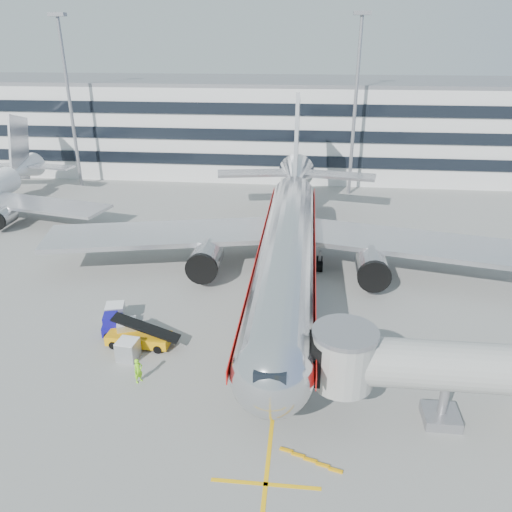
# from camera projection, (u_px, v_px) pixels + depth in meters

# --- Properties ---
(ground) EXTENTS (180.00, 180.00, 0.00)m
(ground) POSITION_uv_depth(u_px,v_px,m) (281.00, 341.00, 39.69)
(ground) COLOR gray
(ground) RESTS_ON ground
(lead_in_line) EXTENTS (0.25, 70.00, 0.01)m
(lead_in_line) POSITION_uv_depth(u_px,v_px,m) (287.00, 284.00, 48.80)
(lead_in_line) COLOR #FFB80D
(lead_in_line) RESTS_ON ground
(stop_bar) EXTENTS (6.00, 0.25, 0.01)m
(stop_bar) POSITION_uv_depth(u_px,v_px,m) (266.00, 484.00, 26.94)
(stop_bar) COLOR #FFB80D
(stop_bar) RESTS_ON ground
(main_jet) EXTENTS (50.95, 48.70, 16.06)m
(main_jet) POSITION_uv_depth(u_px,v_px,m) (289.00, 238.00, 48.67)
(main_jet) COLOR silver
(main_jet) RESTS_ON ground
(jet_bridge) EXTENTS (17.80, 4.50, 7.00)m
(jet_bridge) POSITION_uv_depth(u_px,v_px,m) (478.00, 372.00, 29.68)
(jet_bridge) COLOR silver
(jet_bridge) RESTS_ON ground
(terminal) EXTENTS (150.00, 24.25, 15.60)m
(terminal) POSITION_uv_depth(u_px,v_px,m) (301.00, 125.00, 89.34)
(terminal) COLOR silver
(terminal) RESTS_ON ground
(light_mast_west) EXTENTS (2.40, 1.20, 25.45)m
(light_mast_west) POSITION_uv_depth(u_px,v_px,m) (68.00, 90.00, 75.32)
(light_mast_west) COLOR gray
(light_mast_west) RESTS_ON ground
(light_mast_centre) EXTENTS (2.40, 1.20, 25.45)m
(light_mast_centre) POSITION_uv_depth(u_px,v_px,m) (356.00, 93.00, 71.21)
(light_mast_centre) COLOR gray
(light_mast_centre) RESTS_ON ground
(belt_loader) EXTENTS (5.25, 2.12, 2.49)m
(belt_loader) POSITION_uv_depth(u_px,v_px,m) (139.00, 337.00, 38.88)
(belt_loader) COLOR orange
(belt_loader) RESTS_ON ground
(baggage_tug) EXTENTS (2.74, 2.06, 1.86)m
(baggage_tug) POSITION_uv_depth(u_px,v_px,m) (116.00, 326.00, 40.21)
(baggage_tug) COLOR #100C88
(baggage_tug) RESTS_ON ground
(cargo_container_left) EXTENTS (1.93, 1.93, 1.60)m
(cargo_container_left) POSITION_uv_depth(u_px,v_px,m) (127.00, 330.00, 39.71)
(cargo_container_left) COLOR #B3B6BB
(cargo_container_left) RESTS_ON ground
(cargo_container_right) EXTENTS (1.80, 1.80, 1.59)m
(cargo_container_right) POSITION_uv_depth(u_px,v_px,m) (116.00, 313.00, 42.14)
(cargo_container_right) COLOR #B3B6BB
(cargo_container_right) RESTS_ON ground
(cargo_container_front) EXTENTS (1.61, 1.61, 1.54)m
(cargo_container_front) POSITION_uv_depth(u_px,v_px,m) (128.00, 350.00, 37.23)
(cargo_container_front) COLOR #B3B6BB
(cargo_container_front) RESTS_ON ground
(ramp_worker) EXTENTS (0.76, 0.81, 1.85)m
(ramp_worker) POSITION_uv_depth(u_px,v_px,m) (138.00, 371.00, 34.62)
(ramp_worker) COLOR #91FF1A
(ramp_worker) RESTS_ON ground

